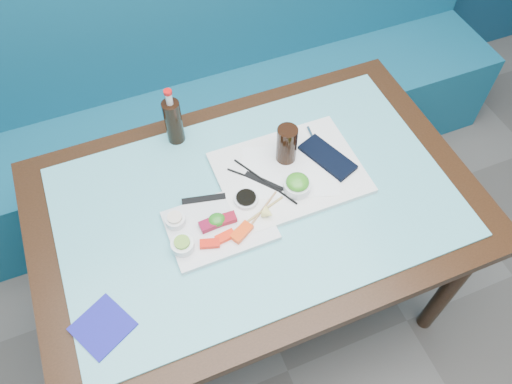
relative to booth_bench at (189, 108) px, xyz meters
name	(u,v)px	position (x,y,z in m)	size (l,w,h in m)	color
booth_bench	(189,108)	(0.00, 0.00, 0.00)	(3.00, 0.56, 1.17)	#11526C
dining_table	(256,216)	(0.00, -0.84, 0.29)	(1.40, 0.90, 0.75)	black
glass_top	(256,201)	(0.00, -0.84, 0.38)	(1.22, 0.76, 0.01)	#5AACB4
sashimi_plate	(220,226)	(-0.14, -0.89, 0.39)	(0.31, 0.22, 0.02)	silver
salmon_left	(210,244)	(-0.19, -0.94, 0.41)	(0.06, 0.03, 0.01)	red
salmon_mid	(225,237)	(-0.14, -0.94, 0.41)	(0.06, 0.03, 0.01)	#FF260A
salmon_right	(242,232)	(-0.09, -0.94, 0.41)	(0.07, 0.03, 0.02)	#FF410A
tuna_left	(209,225)	(-0.17, -0.88, 0.41)	(0.06, 0.04, 0.02)	maroon
tuna_right	(227,219)	(-0.11, -0.88, 0.41)	(0.06, 0.03, 0.02)	maroon
seaweed_garnish	(217,220)	(-0.14, -0.88, 0.41)	(0.05, 0.05, 0.03)	#26781B
ramekin_wasabi	(183,245)	(-0.26, -0.92, 0.41)	(0.07, 0.07, 0.03)	white
wasabi_fill	(182,242)	(-0.26, -0.92, 0.43)	(0.05, 0.05, 0.01)	#71A735
ramekin_ginger	(175,220)	(-0.26, -0.83, 0.41)	(0.06, 0.06, 0.03)	silver
ginger_fill	(175,217)	(-0.26, -0.83, 0.43)	(0.04, 0.04, 0.01)	beige
soy_dish	(246,199)	(-0.03, -0.84, 0.41)	(0.08, 0.08, 0.02)	silver
soy_fill	(246,197)	(-0.03, -0.84, 0.42)	(0.06, 0.06, 0.01)	black
lemon_wedge	(268,213)	(0.01, -0.92, 0.42)	(0.04, 0.04, 0.03)	#FFEF78
chopstick_sleeve	(204,199)	(-0.15, -0.78, 0.40)	(0.14, 0.02, 0.00)	black
wooden_chopstick_a	(256,216)	(-0.03, -0.90, 0.40)	(0.01, 0.01, 0.22)	#A68C4E
wooden_chopstick_b	(259,215)	(-0.02, -0.90, 0.40)	(0.01, 0.01, 0.20)	#A4774D
serving_tray	(290,173)	(0.14, -0.78, 0.39)	(0.46, 0.34, 0.02)	white
paper_placemat	(290,171)	(0.14, -0.78, 0.40)	(0.30, 0.21, 0.00)	white
seaweed_bowl	(297,186)	(0.13, -0.86, 0.42)	(0.09, 0.09, 0.03)	white
seaweed_salad	(298,182)	(0.13, -0.86, 0.44)	(0.07, 0.07, 0.04)	#368A1F
cola_glass	(287,144)	(0.15, -0.73, 0.47)	(0.07, 0.07, 0.14)	black
navy_pouch	(327,157)	(0.27, -0.78, 0.41)	(0.08, 0.19, 0.01)	black
fork	(312,136)	(0.27, -0.68, 0.41)	(0.01, 0.01, 0.08)	silver
black_chopstick_a	(263,182)	(0.04, -0.79, 0.40)	(0.01, 0.01, 0.25)	black
black_chopstick_b	(265,181)	(0.05, -0.79, 0.40)	(0.01, 0.01, 0.26)	black
tray_sleeve	(264,182)	(0.04, -0.79, 0.40)	(0.02, 0.14, 0.00)	black
cola_bottle_body	(174,122)	(-0.16, -0.50, 0.47)	(0.06, 0.06, 0.17)	black
cola_bottle_neck	(169,99)	(-0.16, -0.50, 0.57)	(0.02, 0.02, 0.04)	silver
cola_bottle_cap	(168,92)	(-0.16, -0.50, 0.60)	(0.03, 0.03, 0.01)	red
blue_napkin	(103,327)	(-0.53, -1.06, 0.39)	(0.13, 0.13, 0.01)	navy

